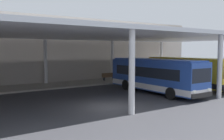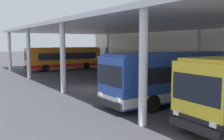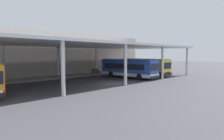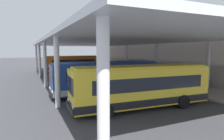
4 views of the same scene
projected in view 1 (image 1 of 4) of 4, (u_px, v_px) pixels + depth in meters
ground_plane at (110, 106)px, 17.63m from camera, size 200.00×200.00×0.00m
platform_kerb at (51, 86)px, 27.36m from camera, size 42.00×4.50×0.18m
station_building_facade at (41, 49)px, 29.74m from camera, size 48.00×1.60×8.16m
canopy_shelter at (75, 35)px, 21.77m from camera, size 40.00×17.00×5.55m
bus_second_bay at (155, 75)px, 23.33m from camera, size 2.76×10.54×3.17m
bus_middle_bay at (187, 72)px, 26.76m from camera, size 3.10×10.65×3.17m
bench_waiting at (108, 76)px, 31.56m from camera, size 1.80×0.45×0.92m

